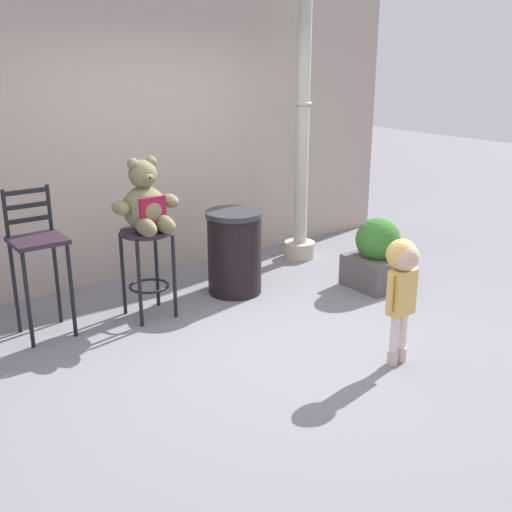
{
  "coord_description": "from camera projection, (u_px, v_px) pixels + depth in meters",
  "views": [
    {
      "loc": [
        -2.74,
        -3.62,
        2.19
      ],
      "look_at": [
        0.0,
        0.15,
        0.67
      ],
      "focal_mm": 43.43,
      "sensor_mm": 36.0,
      "label": 1
    }
  ],
  "objects": [
    {
      "name": "trash_bin",
      "position": [
        235.0,
        252.0,
        5.86
      ],
      "size": [
        0.54,
        0.54,
        0.8
      ],
      "color": "black",
      "rests_on": "ground_plane"
    },
    {
      "name": "building_wall",
      "position": [
        138.0,
        124.0,
        6.17
      ],
      "size": [
        6.38,
        0.3,
        3.05
      ],
      "primitive_type": "cube",
      "color": "#A59689",
      "rests_on": "ground_plane"
    },
    {
      "name": "child_walking",
      "position": [
        402.0,
        275.0,
        4.4
      ],
      "size": [
        0.3,
        0.24,
        0.95
      ],
      "rotation": [
        0.0,
        0.0,
        0.8
      ],
      "color": "#C9ACA6",
      "rests_on": "ground_plane"
    },
    {
      "name": "bar_chair_empty",
      "position": [
        38.0,
        250.0,
        4.88
      ],
      "size": [
        0.4,
        0.4,
        1.2
      ],
      "color": "#281C27",
      "rests_on": "ground_plane"
    },
    {
      "name": "planter_with_shrub",
      "position": [
        377.0,
        255.0,
        6.05
      ],
      "size": [
        0.51,
        0.51,
        0.69
      ],
      "color": "#544F4F",
      "rests_on": "ground_plane"
    },
    {
      "name": "ground_plane",
      "position": [
        267.0,
        339.0,
        4.99
      ],
      "size": [
        24.0,
        24.0,
        0.0
      ],
      "primitive_type": "plane",
      "color": "slate"
    },
    {
      "name": "teddy_bear",
      "position": [
        146.0,
        204.0,
        5.11
      ],
      "size": [
        0.58,
        0.52,
        0.61
      ],
      "color": "#6A6545",
      "rests_on": "bar_stool_with_teddy"
    },
    {
      "name": "lamppost",
      "position": [
        302.0,
        154.0,
        6.64
      ],
      "size": [
        0.35,
        0.35,
        2.94
      ],
      "color": "#B1A694",
      "rests_on": "ground_plane"
    },
    {
      "name": "bar_stool_with_teddy",
      "position": [
        147.0,
        254.0,
        5.27
      ],
      "size": [
        0.43,
        0.43,
        0.78
      ],
      "color": "#281C27",
      "rests_on": "ground_plane"
    }
  ]
}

